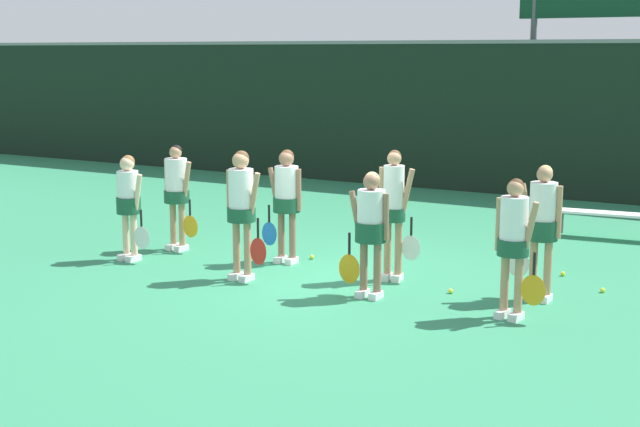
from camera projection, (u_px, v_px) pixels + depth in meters
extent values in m
plane|color=#2D7F56|center=(317.00, 279.00, 12.40)|extent=(140.00, 140.00, 0.00)
cube|color=black|center=(510.00, 120.00, 19.33)|extent=(60.00, 0.06, 3.28)
cube|color=slate|center=(513.00, 42.00, 19.03)|extent=(60.00, 0.08, 0.08)
cylinder|color=#515156|center=(532.00, 79.00, 19.80)|extent=(0.14, 0.14, 5.03)
cube|color=silver|center=(609.00, 214.00, 14.99)|extent=(1.95, 0.55, 0.04)
cylinder|color=slate|center=(562.00, 222.00, 15.46)|extent=(0.06, 0.06, 0.41)
cylinder|color=slate|center=(560.00, 224.00, 15.23)|extent=(0.06, 0.06, 0.41)
cylinder|color=beige|center=(134.00, 236.00, 13.38)|extent=(0.10, 0.10, 0.76)
cylinder|color=beige|center=(126.00, 235.00, 13.48)|extent=(0.10, 0.10, 0.76)
cube|color=white|center=(133.00, 258.00, 13.42)|extent=(0.13, 0.25, 0.09)
cube|color=white|center=(125.00, 257.00, 13.52)|extent=(0.13, 0.25, 0.09)
cylinder|color=#194C33|center=(129.00, 205.00, 13.35)|extent=(0.37, 0.37, 0.25)
cylinder|color=white|center=(128.00, 191.00, 13.31)|extent=(0.32, 0.32, 0.61)
sphere|color=beige|center=(127.00, 164.00, 13.23)|extent=(0.22, 0.22, 0.22)
sphere|color=olive|center=(128.00, 162.00, 13.24)|extent=(0.20, 0.20, 0.20)
cylinder|color=beige|center=(137.00, 193.00, 13.20)|extent=(0.20, 0.09, 0.58)
cylinder|color=beige|center=(119.00, 191.00, 13.42)|extent=(0.08, 0.08, 0.58)
cylinder|color=black|center=(141.00, 218.00, 13.20)|extent=(0.03, 0.03, 0.25)
ellipsoid|color=silver|center=(142.00, 238.00, 13.25)|extent=(0.30, 0.03, 0.35)
cylinder|color=tan|center=(247.00, 250.00, 12.22)|extent=(0.10, 0.10, 0.85)
cylinder|color=tan|center=(237.00, 249.00, 12.32)|extent=(0.10, 0.10, 0.85)
cube|color=white|center=(247.00, 278.00, 12.27)|extent=(0.12, 0.24, 0.09)
cube|color=white|center=(236.00, 276.00, 12.36)|extent=(0.12, 0.24, 0.09)
cylinder|color=#194C33|center=(241.00, 214.00, 12.18)|extent=(0.39, 0.39, 0.19)
cylinder|color=white|center=(241.00, 194.00, 12.13)|extent=(0.34, 0.34, 0.69)
sphere|color=tan|center=(241.00, 161.00, 12.05)|extent=(0.23, 0.23, 0.23)
sphere|color=#4C331E|center=(241.00, 158.00, 12.06)|extent=(0.21, 0.21, 0.21)
cylinder|color=tan|center=(254.00, 196.00, 12.02)|extent=(0.21, 0.08, 0.66)
cylinder|color=tan|center=(229.00, 194.00, 12.24)|extent=(0.08, 0.08, 0.66)
cylinder|color=black|center=(258.00, 228.00, 12.04)|extent=(0.03, 0.03, 0.27)
ellipsoid|color=red|center=(258.00, 251.00, 12.10)|extent=(0.26, 0.03, 0.38)
cylinder|color=#8C664C|center=(377.00, 269.00, 11.35)|extent=(0.10, 0.10, 0.77)
cylinder|color=#8C664C|center=(364.00, 267.00, 11.44)|extent=(0.10, 0.10, 0.77)
cube|color=white|center=(376.00, 295.00, 11.39)|extent=(0.11, 0.24, 0.09)
cube|color=white|center=(362.00, 293.00, 11.48)|extent=(0.11, 0.24, 0.09)
cylinder|color=#194C33|center=(371.00, 232.00, 11.31)|extent=(0.41, 0.41, 0.25)
cylinder|color=white|center=(371.00, 214.00, 11.27)|extent=(0.35, 0.35, 0.63)
sphere|color=#8C664C|center=(371.00, 182.00, 11.19)|extent=(0.21, 0.21, 0.21)
sphere|color=#D8B772|center=(372.00, 179.00, 11.21)|extent=(0.19, 0.19, 0.19)
cylinder|color=#8C664C|center=(356.00, 214.00, 11.38)|extent=(0.20, 0.08, 0.60)
cylinder|color=#8C664C|center=(386.00, 217.00, 11.17)|extent=(0.08, 0.08, 0.59)
cylinder|color=black|center=(349.00, 243.00, 11.47)|extent=(0.03, 0.03, 0.28)
ellipsoid|color=orange|center=(349.00, 269.00, 11.53)|extent=(0.30, 0.03, 0.39)
cylinder|color=tan|center=(519.00, 287.00, 10.44)|extent=(0.10, 0.10, 0.80)
cylinder|color=tan|center=(505.00, 285.00, 10.55)|extent=(0.10, 0.10, 0.80)
cube|color=white|center=(516.00, 316.00, 10.48)|extent=(0.14, 0.25, 0.09)
cube|color=white|center=(502.00, 314.00, 10.59)|extent=(0.14, 0.25, 0.09)
cylinder|color=#194C33|center=(513.00, 247.00, 10.41)|extent=(0.38, 0.38, 0.20)
cylinder|color=white|center=(514.00, 225.00, 10.36)|extent=(0.33, 0.33, 0.67)
sphere|color=tan|center=(515.00, 188.00, 10.29)|extent=(0.20, 0.20, 0.20)
sphere|color=#4C331E|center=(516.00, 186.00, 10.30)|extent=(0.18, 0.18, 0.18)
cylinder|color=tan|center=(530.00, 228.00, 10.24)|extent=(0.21, 0.11, 0.63)
cylinder|color=tan|center=(499.00, 224.00, 10.48)|extent=(0.08, 0.08, 0.63)
cylinder|color=black|center=(534.00, 264.00, 10.25)|extent=(0.03, 0.03, 0.27)
ellipsoid|color=orange|center=(533.00, 290.00, 10.31)|extent=(0.30, 0.03, 0.37)
cylinder|color=tan|center=(182.00, 226.00, 14.07)|extent=(0.10, 0.10, 0.80)
cylinder|color=tan|center=(173.00, 225.00, 14.18)|extent=(0.10, 0.10, 0.80)
cube|color=white|center=(181.00, 248.00, 14.11)|extent=(0.13, 0.25, 0.09)
cube|color=white|center=(173.00, 247.00, 14.22)|extent=(0.13, 0.25, 0.09)
cylinder|color=#194C33|center=(177.00, 196.00, 14.04)|extent=(0.40, 0.40, 0.19)
cylinder|color=white|center=(176.00, 180.00, 13.99)|extent=(0.35, 0.35, 0.67)
sphere|color=tan|center=(175.00, 152.00, 13.91)|extent=(0.19, 0.19, 0.19)
sphere|color=black|center=(176.00, 151.00, 13.92)|extent=(0.18, 0.18, 0.18)
cylinder|color=tan|center=(186.00, 182.00, 13.87)|extent=(0.21, 0.10, 0.64)
cylinder|color=tan|center=(167.00, 179.00, 14.11)|extent=(0.08, 0.08, 0.64)
cylinder|color=black|center=(190.00, 207.00, 13.88)|extent=(0.03, 0.03, 0.25)
ellipsoid|color=orange|center=(190.00, 226.00, 13.93)|extent=(0.29, 0.03, 0.35)
cylinder|color=#8C664C|center=(293.00, 237.00, 13.22)|extent=(0.10, 0.10, 0.81)
cylinder|color=#8C664C|center=(281.00, 236.00, 13.31)|extent=(0.10, 0.10, 0.81)
cube|color=white|center=(292.00, 261.00, 13.26)|extent=(0.12, 0.24, 0.09)
cube|color=white|center=(280.00, 259.00, 13.35)|extent=(0.12, 0.24, 0.09)
cylinder|color=#194C33|center=(287.00, 205.00, 13.18)|extent=(0.41, 0.41, 0.22)
cylinder|color=white|center=(287.00, 188.00, 13.14)|extent=(0.35, 0.35, 0.65)
sphere|color=#8C664C|center=(286.00, 159.00, 13.06)|extent=(0.22, 0.22, 0.22)
sphere|color=#4C331E|center=(287.00, 157.00, 13.07)|extent=(0.21, 0.21, 0.21)
cylinder|color=#8C664C|center=(274.00, 188.00, 13.24)|extent=(0.20, 0.08, 0.62)
cylinder|color=#8C664C|center=(299.00, 190.00, 13.04)|extent=(0.08, 0.08, 0.62)
cylinder|color=black|center=(269.00, 213.00, 13.33)|extent=(0.03, 0.03, 0.26)
ellipsoid|color=blue|center=(269.00, 234.00, 13.39)|extent=(0.26, 0.03, 0.36)
cylinder|color=tan|center=(398.00, 250.00, 12.23)|extent=(0.10, 0.10, 0.86)
cylinder|color=tan|center=(387.00, 249.00, 12.28)|extent=(0.10, 0.10, 0.86)
cube|color=white|center=(397.00, 278.00, 12.27)|extent=(0.14, 0.25, 0.09)
cube|color=white|center=(386.00, 277.00, 12.33)|extent=(0.14, 0.25, 0.09)
cylinder|color=#194C33|center=(393.00, 214.00, 12.17)|extent=(0.33, 0.33, 0.18)
cylinder|color=white|center=(394.00, 192.00, 12.11)|extent=(0.28, 0.28, 0.74)
sphere|color=tan|center=(394.00, 158.00, 12.03)|extent=(0.19, 0.19, 0.19)
sphere|color=#4C331E|center=(395.00, 156.00, 12.04)|extent=(0.18, 0.18, 0.18)
cylinder|color=tan|center=(407.00, 194.00, 12.05)|extent=(0.23, 0.10, 0.70)
cylinder|color=tan|center=(382.00, 192.00, 12.18)|extent=(0.08, 0.08, 0.70)
cylinder|color=black|center=(411.00, 226.00, 12.08)|extent=(0.03, 0.03, 0.25)
ellipsoid|color=silver|center=(411.00, 248.00, 12.13)|extent=(0.28, 0.03, 0.35)
cylinder|color=tan|center=(548.00, 270.00, 11.21)|extent=(0.10, 0.10, 0.82)
cylinder|color=tan|center=(533.00, 268.00, 11.31)|extent=(0.10, 0.10, 0.82)
cube|color=white|center=(546.00, 298.00, 11.25)|extent=(0.12, 0.24, 0.09)
cube|color=white|center=(531.00, 296.00, 11.35)|extent=(0.12, 0.24, 0.09)
cylinder|color=#194C33|center=(542.00, 230.00, 11.17)|extent=(0.39, 0.39, 0.25)
cylinder|color=white|center=(543.00, 210.00, 11.12)|extent=(0.34, 0.34, 0.69)
sphere|color=tan|center=(545.00, 174.00, 11.04)|extent=(0.20, 0.20, 0.20)
sphere|color=#D8B772|center=(545.00, 172.00, 11.05)|extent=(0.18, 0.18, 0.18)
cylinder|color=tan|center=(527.00, 209.00, 11.23)|extent=(0.21, 0.08, 0.66)
cylinder|color=tan|center=(559.00, 212.00, 11.02)|extent=(0.08, 0.08, 0.66)
cylinder|color=black|center=(519.00, 241.00, 11.33)|extent=(0.03, 0.03, 0.25)
ellipsoid|color=silver|center=(518.00, 264.00, 11.38)|extent=(0.29, 0.03, 0.35)
sphere|color=#CCE033|center=(312.00, 257.00, 13.56)|extent=(0.07, 0.07, 0.07)
sphere|color=#CCE033|center=(563.00, 274.00, 12.53)|extent=(0.07, 0.07, 0.07)
sphere|color=#CCE033|center=(451.00, 291.00, 11.64)|extent=(0.07, 0.07, 0.07)
sphere|color=#CCE033|center=(603.00, 290.00, 11.68)|extent=(0.06, 0.06, 0.06)
sphere|color=#CCE033|center=(251.00, 257.00, 13.56)|extent=(0.06, 0.06, 0.06)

